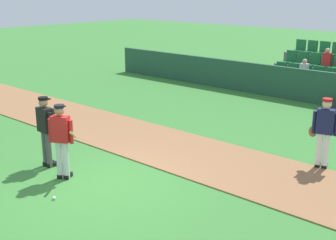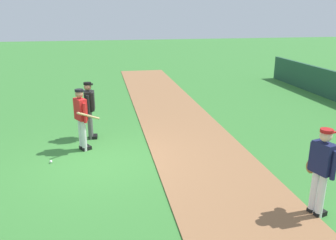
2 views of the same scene
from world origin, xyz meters
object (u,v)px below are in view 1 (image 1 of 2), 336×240
Objects in this scene: runner_navy_jersey at (324,131)px; baseball at (54,198)px; umpire_home_plate at (46,128)px; batter_red_jersey at (62,139)px.

baseball is (-3.43, -5.33, -0.93)m from runner_navy_jersey.
umpire_home_plate is 6.68m from runner_navy_jersey.
baseball is at bearing -122.79° from runner_navy_jersey.
runner_navy_jersey is (4.19, 4.53, -0.01)m from batter_red_jersey.
batter_red_jersey is 1.44m from baseball.
baseball is at bearing -47.06° from batter_red_jersey.
batter_red_jersey is at bearing -12.64° from umpire_home_plate.
batter_red_jersey is 1.00× the size of umpire_home_plate.
batter_red_jersey is 6.16m from runner_navy_jersey.
batter_red_jersey is 0.93m from umpire_home_plate.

